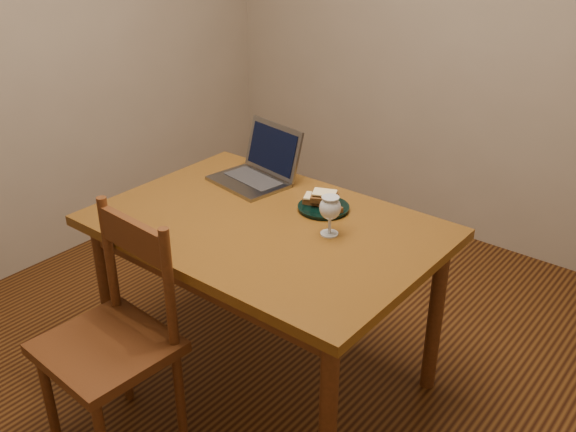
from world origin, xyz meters
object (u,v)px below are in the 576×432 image
Objects in this scene: chair at (111,331)px; laptop at (260,166)px; plate at (323,208)px; milk_glass at (330,216)px; table at (266,242)px.

laptop is at bearing 99.42° from chair.
milk_glass is at bearing -47.98° from plate.
table is 6.28× the size of plate.
chair is 2.99× the size of milk_glass.
chair is (-0.19, -0.62, -0.15)m from table.
milk_glass is 0.42× the size of laptop.
chair is 0.88m from milk_glass.
plate is (0.11, 0.23, 0.09)m from table.
plate is at bearing 64.60° from table.
laptop reaches higher than milk_glass.
milk_glass is at bearing 16.97° from table.
chair is at bearing -109.41° from plate.
laptop is (-0.53, 0.23, -0.01)m from milk_glass.
laptop reaches higher than chair.
table is at bearing 76.14° from chair.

